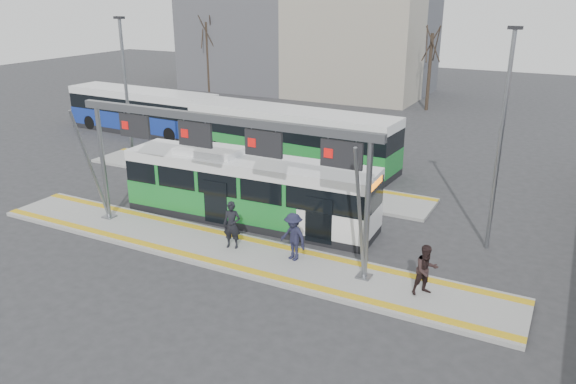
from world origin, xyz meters
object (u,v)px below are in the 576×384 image
object	(u,v)px
gantry	(220,143)
hero_bus	(248,189)
passenger_a	(232,225)
passenger_c	(293,237)
passenger_b	(426,270)

from	to	relation	value
gantry	hero_bus	size ratio (longest dim) A/B	1.13
hero_bus	passenger_a	world-z (taller)	hero_bus
gantry	passenger_a	xyz separation A→B (m)	(0.42, -0.03, -3.20)
passenger_c	passenger_b	bearing A→B (deg)	15.54
gantry	hero_bus	bearing A→B (deg)	102.86
hero_bus	passenger_b	distance (m)	9.22
passenger_a	passenger_b	bearing A→B (deg)	-15.44
gantry	hero_bus	xyz separation A→B (m)	(-0.67, 2.95, -2.86)
hero_bus	passenger_b	world-z (taller)	hero_bus
hero_bus	passenger_c	bearing A→B (deg)	-39.99
hero_bus	passenger_c	xyz separation A→B (m)	(3.68, -2.82, -0.36)
passenger_c	passenger_a	bearing A→B (deg)	-158.09
gantry	passenger_c	world-z (taller)	gantry
gantry	hero_bus	world-z (taller)	gantry
hero_bus	passenger_a	xyz separation A→B (m)	(1.10, -2.99, -0.34)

